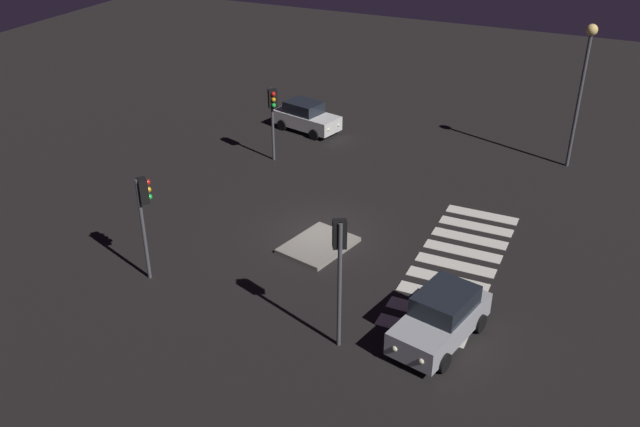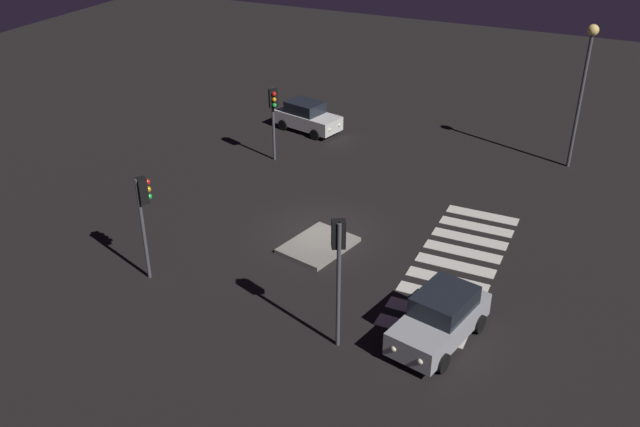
{
  "view_description": "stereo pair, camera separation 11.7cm",
  "coord_description": "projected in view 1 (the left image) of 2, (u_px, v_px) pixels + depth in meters",
  "views": [
    {
      "loc": [
        -23.58,
        -10.84,
        15.14
      ],
      "look_at": [
        0.0,
        0.0,
        1.0
      ],
      "focal_mm": 39.04,
      "sensor_mm": 36.0,
      "label": 1
    },
    {
      "loc": [
        -23.53,
        -10.94,
        15.14
      ],
      "look_at": [
        0.0,
        0.0,
        1.0
      ],
      "focal_mm": 39.04,
      "sensor_mm": 36.0,
      "label": 2
    }
  ],
  "objects": [
    {
      "name": "traffic_island",
      "position": [
        318.0,
        245.0,
        29.01
      ],
      "size": [
        3.44,
        2.88,
        0.18
      ],
      "color": "gray",
      "rests_on": "ground"
    },
    {
      "name": "street_lamp",
      "position": [
        584.0,
        72.0,
        33.83
      ],
      "size": [
        0.56,
        0.56,
        7.34
      ],
      "color": "#47474C",
      "rests_on": "ground"
    },
    {
      "name": "crosswalk_near",
      "position": [
        455.0,
        265.0,
        27.84
      ],
      "size": [
        9.9,
        3.2,
        0.02
      ],
      "color": "silver",
      "rests_on": "ground"
    },
    {
      "name": "car_white",
      "position": [
        306.0,
        117.0,
        40.16
      ],
      "size": [
        2.53,
        4.15,
        1.7
      ],
      "rotation": [
        0.0,
        0.0,
        -1.81
      ],
      "color": "silver",
      "rests_on": "ground"
    },
    {
      "name": "traffic_light_south",
      "position": [
        339.0,
        253.0,
        21.93
      ],
      "size": [
        0.53,
        0.54,
        4.7
      ],
      "rotation": [
        0.0,
        0.0,
        0.51
      ],
      "color": "#47474C",
      "rests_on": "ground"
    },
    {
      "name": "car_silver",
      "position": [
        441.0,
        318.0,
        23.34
      ],
      "size": [
        4.44,
        2.67,
        1.83
      ],
      "rotation": [
        0.0,
        0.0,
        2.92
      ],
      "color": "#9EA0A5",
      "rests_on": "ground"
    },
    {
      "name": "ground_plane",
      "position": [
        320.0,
        234.0,
        30.03
      ],
      "size": [
        80.0,
        80.0,
        0.0
      ],
      "primitive_type": "plane",
      "color": "black"
    },
    {
      "name": "traffic_light_north",
      "position": [
        273.0,
        107.0,
        35.38
      ],
      "size": [
        0.53,
        0.54,
        3.93
      ],
      "rotation": [
        0.0,
        0.0,
        -2.41
      ],
      "color": "#47474C",
      "rests_on": "ground"
    },
    {
      "name": "traffic_light_west",
      "position": [
        144.0,
        204.0,
        25.6
      ],
      "size": [
        0.53,
        0.54,
        4.22
      ],
      "rotation": [
        0.0,
        0.0,
        -0.67
      ],
      "color": "#47474C",
      "rests_on": "ground"
    }
  ]
}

